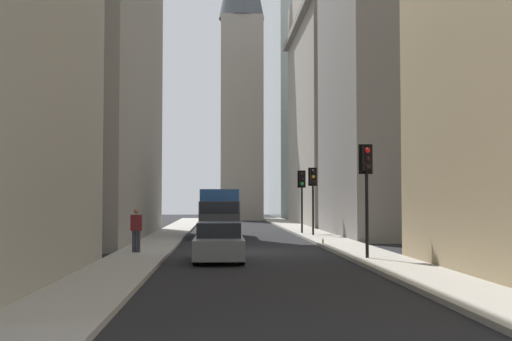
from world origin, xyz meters
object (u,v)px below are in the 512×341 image
(delivery_truck, at_px, (219,213))
(traffic_light_far_junction, at_px, (313,185))
(hatchback_grey, at_px, (219,243))
(traffic_light_foreground, at_px, (367,174))
(discarded_bottle, at_px, (323,241))
(traffic_light_midblock, at_px, (302,187))
(pedestrian, at_px, (136,228))

(delivery_truck, xyz_separation_m, traffic_light_far_junction, (-0.12, -5.58, 1.64))
(hatchback_grey, xyz_separation_m, traffic_light_foreground, (-0.47, -5.38, 2.53))
(hatchback_grey, bearing_deg, discarded_bottle, -35.49)
(hatchback_grey, height_order, discarded_bottle, hatchback_grey)
(traffic_light_midblock, height_order, traffic_light_far_junction, traffic_light_far_junction)
(traffic_light_far_junction, distance_m, discarded_bottle, 8.02)
(traffic_light_foreground, relative_size, pedestrian, 2.36)
(traffic_light_foreground, relative_size, traffic_light_midblock, 1.05)
(delivery_truck, distance_m, traffic_light_midblock, 5.94)
(traffic_light_foreground, distance_m, traffic_light_far_junction, 14.91)
(delivery_truck, height_order, traffic_light_foreground, traffic_light_foreground)
(pedestrian, bearing_deg, traffic_light_foreground, -108.39)
(traffic_light_far_junction, bearing_deg, hatchback_grey, 158.87)
(delivery_truck, height_order, hatchback_grey, delivery_truck)
(delivery_truck, distance_m, pedestrian, 12.58)
(traffic_light_midblock, relative_size, discarded_bottle, 14.67)
(delivery_truck, bearing_deg, pedestrian, 164.73)
(delivery_truck, distance_m, hatchback_grey, 14.57)
(delivery_truck, height_order, discarded_bottle, delivery_truck)
(pedestrian, bearing_deg, delivery_truck, -15.27)
(hatchback_grey, relative_size, pedestrian, 2.44)
(traffic_light_midblock, bearing_deg, pedestrian, 149.44)
(hatchback_grey, height_order, pedestrian, pedestrian)
(delivery_truck, bearing_deg, discarded_bottle, -146.82)
(traffic_light_far_junction, distance_m, pedestrian, 15.08)
(traffic_light_foreground, distance_m, traffic_light_midblock, 17.36)
(traffic_light_midblock, height_order, pedestrian, traffic_light_midblock)
(discarded_bottle, bearing_deg, traffic_light_far_junction, -4.72)
(delivery_truck, relative_size, traffic_light_midblock, 1.63)
(delivery_truck, xyz_separation_m, hatchback_grey, (-14.55, -0.00, -0.80))
(pedestrian, relative_size, discarded_bottle, 6.53)
(delivery_truck, xyz_separation_m, pedestrian, (-12.13, 3.31, -0.36))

